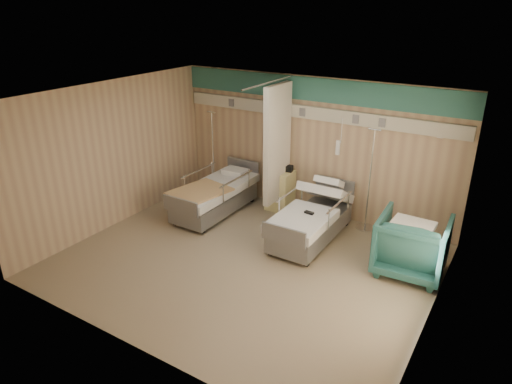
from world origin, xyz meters
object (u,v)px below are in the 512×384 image
bed_left (215,199)px  visitor_armchair (412,245)px  iv_stand_right (367,209)px  bedside_cabinet (280,190)px  iv_stand_left (214,179)px  bed_right (311,224)px

bed_left → visitor_armchair: bearing=-2.0°
iv_stand_right → bedside_cabinet: bearing=-177.5°
visitor_armchair → bed_left: bearing=-5.0°
bed_left → visitor_armchair: visitor_armchair is taller
iv_stand_left → bed_right: bearing=-15.2°
visitor_armchair → iv_stand_left: size_ratio=0.56×
bedside_cabinet → iv_stand_left: 1.64m
bed_left → iv_stand_right: (2.92, 0.98, 0.10)m
bed_left → iv_stand_right: 3.08m
bed_left → bedside_cabinet: (1.05, 0.90, 0.11)m
iv_stand_right → iv_stand_left: bearing=-176.3°
bed_right → iv_stand_left: size_ratio=1.11×
visitor_armchair → iv_stand_right: bearing=-47.7°
visitor_armchair → iv_stand_right: 1.60m
bed_left → bedside_cabinet: size_ratio=2.54×
bedside_cabinet → iv_stand_left: bearing=-175.0°
visitor_armchair → bedside_cabinet: bearing=-22.1°
bed_right → bedside_cabinet: (-1.15, 0.90, 0.11)m
bed_right → visitor_armchair: size_ratio=1.97×
iv_stand_right → visitor_armchair: bearing=-44.7°
bedside_cabinet → iv_stand_left: iv_stand_left is taller
bed_left → visitor_armchair: 4.06m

